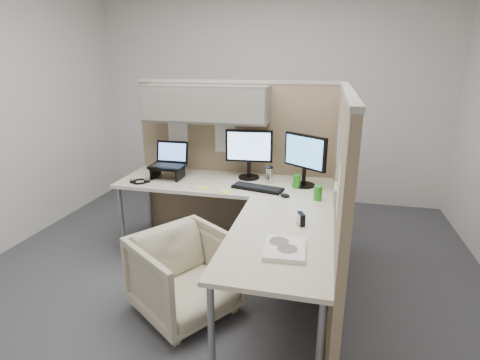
% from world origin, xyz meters
% --- Properties ---
extents(ground, '(4.50, 4.50, 0.00)m').
position_xyz_m(ground, '(0.00, 0.00, 0.00)').
color(ground, '#3F3F44').
rests_on(ground, ground).
extents(partition_back, '(2.00, 0.36, 1.63)m').
position_xyz_m(partition_back, '(-0.22, 0.83, 1.10)').
color(partition_back, '#967E62').
rests_on(partition_back, ground).
extents(partition_right, '(0.07, 2.03, 1.63)m').
position_xyz_m(partition_right, '(0.90, -0.07, 0.82)').
color(partition_right, '#967E62').
rests_on(partition_right, ground).
extents(desk, '(2.00, 1.98, 0.73)m').
position_xyz_m(desk, '(0.12, 0.13, 0.69)').
color(desk, beige).
rests_on(desk, ground).
extents(office_chair, '(0.88, 0.89, 0.67)m').
position_xyz_m(office_chair, '(-0.15, -0.42, 0.34)').
color(office_chair, '#C3B09B').
rests_on(office_chair, ground).
extents(monitor_left, '(0.44, 0.20, 0.47)m').
position_xyz_m(monitor_left, '(0.08, 0.69, 1.00)').
color(monitor_left, black).
rests_on(monitor_left, desk).
extents(monitor_right, '(0.38, 0.28, 0.47)m').
position_xyz_m(monitor_right, '(0.61, 0.58, 1.00)').
color(monitor_right, black).
rests_on(monitor_right, desk).
extents(laptop_station, '(0.32, 0.27, 0.33)m').
position_xyz_m(laptop_station, '(-0.67, 0.54, 0.86)').
color(laptop_station, black).
rests_on(laptop_station, desk).
extents(keyboard, '(0.47, 0.24, 0.02)m').
position_xyz_m(keyboard, '(0.22, 0.39, 0.74)').
color(keyboard, black).
rests_on(keyboard, desk).
extents(mouse, '(0.10, 0.08, 0.03)m').
position_xyz_m(mouse, '(0.48, 0.25, 0.75)').
color(mouse, black).
rests_on(mouse, desk).
extents(travel_mug, '(0.07, 0.07, 0.15)m').
position_xyz_m(travel_mug, '(0.29, 0.59, 0.81)').
color(travel_mug, silver).
rests_on(travel_mug, desk).
extents(soda_can_green, '(0.07, 0.07, 0.12)m').
position_xyz_m(soda_can_green, '(0.75, 0.24, 0.79)').
color(soda_can_green, '#268C1E').
rests_on(soda_can_green, desk).
extents(soda_can_silver, '(0.07, 0.07, 0.12)m').
position_xyz_m(soda_can_silver, '(0.55, 0.51, 0.79)').
color(soda_can_silver, '#268C1E').
rests_on(soda_can_silver, desk).
extents(sticky_note_b, '(0.10, 0.10, 0.01)m').
position_xyz_m(sticky_note_b, '(-0.03, 0.25, 0.73)').
color(sticky_note_b, '#FBFC42').
rests_on(sticky_note_b, desk).
extents(sticky_note_a, '(0.09, 0.09, 0.01)m').
position_xyz_m(sticky_note_a, '(-0.25, 0.30, 0.73)').
color(sticky_note_a, '#FBFC42').
rests_on(sticky_note_a, desk).
extents(headphones, '(0.19, 0.19, 0.03)m').
position_xyz_m(headphones, '(-0.87, 0.33, 0.74)').
color(headphones, black).
rests_on(headphones, desk).
extents(paper_stack, '(0.26, 0.32, 0.03)m').
position_xyz_m(paper_stack, '(0.59, -0.67, 0.75)').
color(paper_stack, white).
rests_on(paper_stack, desk).
extents(desk_clock, '(0.06, 0.09, 0.09)m').
position_xyz_m(desk_clock, '(0.65, -0.27, 0.77)').
color(desk_clock, black).
rests_on(desk_clock, desk).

